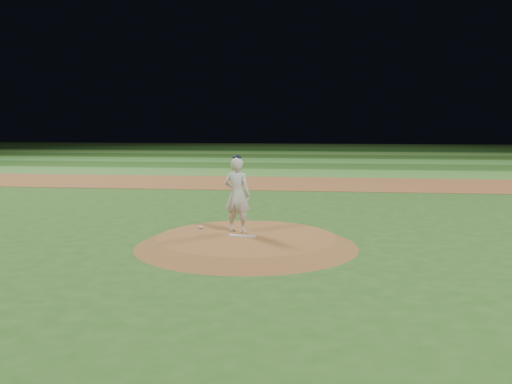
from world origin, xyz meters
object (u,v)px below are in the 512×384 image
(pitchers_mound, at_px, (246,241))
(pitcher_on_mound, at_px, (237,195))
(pitching_rubber, at_px, (242,236))
(rosin_bag, at_px, (201,227))

(pitchers_mound, distance_m, pitcher_on_mound, 1.25)
(pitching_rubber, xyz_separation_m, rosin_bag, (-1.24, 0.91, 0.02))
(pitchers_mound, distance_m, rosin_bag, 1.60)
(pitchers_mound, relative_size, pitching_rubber, 8.26)
(pitchers_mound, height_order, pitching_rubber, pitching_rubber)
(pitching_rubber, xyz_separation_m, pitcher_on_mound, (-0.21, 0.55, 0.95))
(pitching_rubber, height_order, rosin_bag, rosin_bag)
(pitchers_mound, distance_m, pitching_rubber, 0.18)
(pitching_rubber, relative_size, rosin_bag, 5.24)
(rosin_bag, relative_size, pitcher_on_mound, 0.06)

